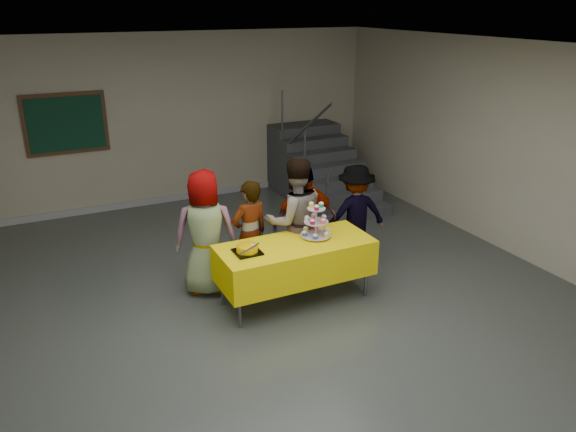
{
  "coord_description": "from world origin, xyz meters",
  "views": [
    {
      "loc": [
        -2.23,
        -4.78,
        3.48
      ],
      "look_at": [
        0.52,
        0.9,
        1.05
      ],
      "focal_mm": 35.0,
      "sensor_mm": 36.0,
      "label": 1
    }
  ],
  "objects_px": {
    "bear_cake": "(247,248)",
    "staircase": "(317,170)",
    "schoolchild_c": "(295,221)",
    "schoolchild_b": "(250,234)",
    "schoolchild_d": "(305,221)",
    "schoolchild_a": "(206,233)",
    "bake_table": "(295,259)",
    "schoolchild_e": "(355,214)",
    "noticeboard": "(66,124)",
    "cupcake_stand": "(316,224)"
  },
  "relations": [
    {
      "from": "bear_cake",
      "to": "staircase",
      "type": "distance_m",
      "value": 4.43
    },
    {
      "from": "bear_cake",
      "to": "schoolchild_c",
      "type": "bearing_deg",
      "value": 30.25
    },
    {
      "from": "schoolchild_b",
      "to": "schoolchild_d",
      "type": "bearing_deg",
      "value": 165.01
    },
    {
      "from": "schoolchild_a",
      "to": "bear_cake",
      "type": "bearing_deg",
      "value": 131.81
    },
    {
      "from": "bake_table",
      "to": "schoolchild_e",
      "type": "distance_m",
      "value": 1.43
    },
    {
      "from": "schoolchild_c",
      "to": "schoolchild_d",
      "type": "xyz_separation_m",
      "value": [
        0.18,
        0.07,
        -0.06
      ]
    },
    {
      "from": "schoolchild_e",
      "to": "noticeboard",
      "type": "distance_m",
      "value": 4.98
    },
    {
      "from": "schoolchild_a",
      "to": "staircase",
      "type": "height_order",
      "value": "staircase"
    },
    {
      "from": "bake_table",
      "to": "schoolchild_c",
      "type": "distance_m",
      "value": 0.63
    },
    {
      "from": "schoolchild_a",
      "to": "schoolchild_c",
      "type": "height_order",
      "value": "schoolchild_c"
    },
    {
      "from": "cupcake_stand",
      "to": "bear_cake",
      "type": "xyz_separation_m",
      "value": [
        -0.93,
        -0.06,
        -0.11
      ]
    },
    {
      "from": "cupcake_stand",
      "to": "staircase",
      "type": "height_order",
      "value": "staircase"
    },
    {
      "from": "cupcake_stand",
      "to": "staircase",
      "type": "relative_size",
      "value": 0.19
    },
    {
      "from": "bear_cake",
      "to": "schoolchild_a",
      "type": "xyz_separation_m",
      "value": [
        -0.27,
        0.7,
        -0.03
      ]
    },
    {
      "from": "staircase",
      "to": "schoolchild_b",
      "type": "bearing_deg",
      "value": -131.77
    },
    {
      "from": "schoolchild_b",
      "to": "schoolchild_c",
      "type": "height_order",
      "value": "schoolchild_c"
    },
    {
      "from": "staircase",
      "to": "noticeboard",
      "type": "distance_m",
      "value": 4.46
    },
    {
      "from": "bear_cake",
      "to": "staircase",
      "type": "xyz_separation_m",
      "value": [
        2.79,
        3.43,
        -0.34
      ]
    },
    {
      "from": "schoolchild_c",
      "to": "schoolchild_e",
      "type": "height_order",
      "value": "schoolchild_c"
    },
    {
      "from": "schoolchild_b",
      "to": "schoolchild_c",
      "type": "relative_size",
      "value": 0.85
    },
    {
      "from": "schoolchild_e",
      "to": "noticeboard",
      "type": "relative_size",
      "value": 1.09
    },
    {
      "from": "schoolchild_d",
      "to": "schoolchild_b",
      "type": "bearing_deg",
      "value": -2.12
    },
    {
      "from": "staircase",
      "to": "schoolchild_a",
      "type": "bearing_deg",
      "value": -138.33
    },
    {
      "from": "schoolchild_e",
      "to": "bear_cake",
      "type": "bearing_deg",
      "value": 27.07
    },
    {
      "from": "schoolchild_d",
      "to": "staircase",
      "type": "relative_size",
      "value": 0.65
    },
    {
      "from": "schoolchild_a",
      "to": "schoolchild_e",
      "type": "bearing_deg",
      "value": -160.5
    },
    {
      "from": "cupcake_stand",
      "to": "schoolchild_b",
      "type": "height_order",
      "value": "schoolchild_b"
    },
    {
      "from": "bake_table",
      "to": "noticeboard",
      "type": "relative_size",
      "value": 1.45
    },
    {
      "from": "schoolchild_c",
      "to": "schoolchild_b",
      "type": "bearing_deg",
      "value": -4.2
    },
    {
      "from": "cupcake_stand",
      "to": "staircase",
      "type": "xyz_separation_m",
      "value": [
        1.86,
        3.36,
        -0.45
      ]
    },
    {
      "from": "staircase",
      "to": "schoolchild_c",
      "type": "bearing_deg",
      "value": -123.47
    },
    {
      "from": "schoolchild_b",
      "to": "schoolchild_d",
      "type": "xyz_separation_m",
      "value": [
        0.76,
        -0.04,
        0.06
      ]
    },
    {
      "from": "schoolchild_d",
      "to": "staircase",
      "type": "xyz_separation_m",
      "value": [
        1.75,
        2.86,
        -0.29
      ]
    },
    {
      "from": "schoolchild_a",
      "to": "schoolchild_b",
      "type": "xyz_separation_m",
      "value": [
        0.55,
        -0.09,
        -0.09
      ]
    },
    {
      "from": "cupcake_stand",
      "to": "schoolchild_b",
      "type": "distance_m",
      "value": 0.88
    },
    {
      "from": "bake_table",
      "to": "schoolchild_c",
      "type": "height_order",
      "value": "schoolchild_c"
    },
    {
      "from": "schoolchild_d",
      "to": "schoolchild_e",
      "type": "height_order",
      "value": "schoolchild_d"
    },
    {
      "from": "schoolchild_e",
      "to": "noticeboard",
      "type": "height_order",
      "value": "noticeboard"
    },
    {
      "from": "bake_table",
      "to": "schoolchild_a",
      "type": "height_order",
      "value": "schoolchild_a"
    },
    {
      "from": "bake_table",
      "to": "bear_cake",
      "type": "bearing_deg",
      "value": 179.78
    },
    {
      "from": "schoolchild_b",
      "to": "schoolchild_e",
      "type": "height_order",
      "value": "schoolchild_b"
    },
    {
      "from": "bake_table",
      "to": "bear_cake",
      "type": "xyz_separation_m",
      "value": [
        -0.62,
        0.0,
        0.27
      ]
    },
    {
      "from": "bake_table",
      "to": "staircase",
      "type": "xyz_separation_m",
      "value": [
        2.18,
        3.43,
        -0.07
      ]
    },
    {
      "from": "schoolchild_b",
      "to": "noticeboard",
      "type": "distance_m",
      "value": 4.13
    },
    {
      "from": "bear_cake",
      "to": "noticeboard",
      "type": "xyz_separation_m",
      "value": [
        -1.44,
        4.26,
        0.77
      ]
    },
    {
      "from": "schoolchild_a",
      "to": "schoolchild_b",
      "type": "height_order",
      "value": "schoolchild_a"
    },
    {
      "from": "bake_table",
      "to": "bear_cake",
      "type": "height_order",
      "value": "bear_cake"
    },
    {
      "from": "bear_cake",
      "to": "schoolchild_b",
      "type": "height_order",
      "value": "schoolchild_b"
    },
    {
      "from": "bear_cake",
      "to": "noticeboard",
      "type": "height_order",
      "value": "noticeboard"
    },
    {
      "from": "schoolchild_a",
      "to": "bake_table",
      "type": "bearing_deg",
      "value": 162.26
    }
  ]
}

